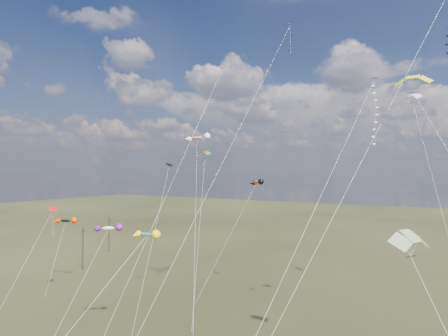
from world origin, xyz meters
The scene contains 17 objects.
utility_pole_near centered at (-38.00, 30.00, 4.09)m, with size 1.40×0.20×8.00m.
utility_pole_far centered at (-46.00, 44.00, 4.09)m, with size 1.40×0.20×8.00m.
diamond_black_high centered at (21.51, 19.16, 30.00)m, with size 13.63×22.11×35.24m.
diamond_navy_tall centered at (1.07, 31.81, 34.75)m, with size 3.05×35.04×40.83m.
diamond_black_mid centered at (-9.64, 18.39, 14.22)m, with size 4.63×12.49×19.68m.
diamond_red_low centered at (-26.88, 15.15, 10.95)m, with size 2.18×7.96×13.49m.
diamond_navy_right centered at (15.41, 20.06, 23.37)m, with size 7.02×23.74×28.15m.
diamond_orange_center centered at (-2.34, 14.39, 21.55)m, with size 3.66×19.30×31.35m.
parafoil_yellow centered at (20.15, 11.70, 25.61)m, with size 13.91×16.89×26.35m.
parafoil_blue_white centered at (17.74, 36.93, 28.49)m, with size 8.65×14.54×29.24m.
parafoil_striped centered at (20.68, 4.06, 14.99)m, with size 9.41×11.51×15.72m.
parafoil_tricolor centered at (-9.65, 28.64, 21.32)m, with size 7.33×12.81×21.98m.
novelty_black_orange centered at (-32.19, 21.62, 10.48)m, with size 4.92×7.06×11.07m.
novelty_orange_black centered at (-3.14, 32.56, 16.85)m, with size 6.91×9.18×17.45m.
novelty_white_purple centered at (-10.24, 10.22, 12.33)m, with size 3.78×7.50×12.85m.
novelty_redwhite_stripe centered at (-8.83, 25.43, 23.22)m, with size 9.94×13.08×23.85m.
novelty_blue_yellow centered at (2.21, 2.30, 13.72)m, with size 7.36×10.99×14.21m.
Camera 1 is at (23.11, -20.95, 18.81)m, focal length 32.00 mm.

